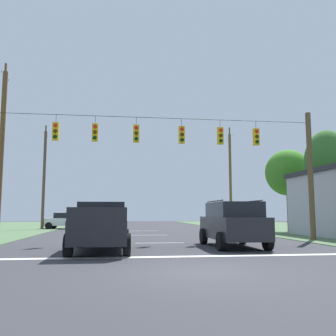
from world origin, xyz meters
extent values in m
plane|color=#333338|center=(0.00, 0.00, 0.00)|extent=(120.00, 120.00, 0.00)
cube|color=white|center=(0.00, 3.27, 0.00)|extent=(14.41, 0.45, 0.01)
cube|color=white|center=(0.00, 9.27, 0.00)|extent=(2.50, 0.15, 0.01)
cube|color=white|center=(0.00, 15.95, 0.00)|extent=(2.50, 0.15, 0.01)
cube|color=white|center=(0.00, 22.19, 0.00)|extent=(2.50, 0.15, 0.01)
cylinder|color=brown|center=(8.71, 10.10, 3.64)|extent=(0.30, 0.30, 7.28)
cylinder|color=black|center=(0.08, 10.10, 6.70)|extent=(17.26, 0.02, 0.02)
cylinder|color=black|center=(-5.47, 10.10, 6.48)|extent=(0.02, 0.02, 0.44)
cube|color=yellow|center=(-5.47, 10.10, 5.78)|extent=(0.32, 0.24, 0.95)
cylinder|color=red|center=(-5.47, 9.96, 6.08)|extent=(0.20, 0.04, 0.20)
cylinder|color=#352203|center=(-5.47, 9.96, 5.78)|extent=(0.20, 0.04, 0.20)
cylinder|color=black|center=(-5.47, 9.96, 5.48)|extent=(0.20, 0.04, 0.20)
cylinder|color=black|center=(-3.42, 10.10, 6.48)|extent=(0.02, 0.02, 0.44)
cube|color=yellow|center=(-3.42, 10.10, 5.78)|extent=(0.32, 0.24, 0.95)
cylinder|color=red|center=(-3.42, 9.96, 6.08)|extent=(0.20, 0.04, 0.20)
cylinder|color=#352203|center=(-3.42, 9.96, 5.78)|extent=(0.20, 0.04, 0.20)
cylinder|color=black|center=(-3.42, 9.96, 5.48)|extent=(0.20, 0.04, 0.20)
cylinder|color=black|center=(-1.22, 10.10, 6.48)|extent=(0.02, 0.02, 0.44)
cube|color=yellow|center=(-1.22, 10.10, 5.78)|extent=(0.32, 0.24, 0.95)
cylinder|color=red|center=(-1.22, 9.96, 6.08)|extent=(0.20, 0.04, 0.20)
cylinder|color=#352203|center=(-1.22, 9.96, 5.78)|extent=(0.20, 0.04, 0.20)
cylinder|color=black|center=(-1.22, 9.96, 5.48)|extent=(0.20, 0.04, 0.20)
cylinder|color=black|center=(1.28, 10.10, 6.48)|extent=(0.02, 0.02, 0.44)
cube|color=yellow|center=(1.28, 10.10, 5.78)|extent=(0.32, 0.24, 0.95)
cylinder|color=red|center=(1.28, 9.96, 6.08)|extent=(0.20, 0.04, 0.20)
cylinder|color=#352203|center=(1.28, 9.96, 5.78)|extent=(0.20, 0.04, 0.20)
cylinder|color=black|center=(1.28, 9.96, 5.48)|extent=(0.20, 0.04, 0.20)
cylinder|color=black|center=(3.46, 10.10, 6.48)|extent=(0.02, 0.02, 0.44)
cube|color=yellow|center=(3.46, 10.10, 5.78)|extent=(0.32, 0.24, 0.95)
cylinder|color=red|center=(3.46, 9.96, 6.08)|extent=(0.20, 0.04, 0.20)
cylinder|color=#352203|center=(3.46, 9.96, 5.78)|extent=(0.20, 0.04, 0.20)
cylinder|color=black|center=(3.46, 9.96, 5.48)|extent=(0.20, 0.04, 0.20)
cylinder|color=black|center=(5.54, 10.10, 6.48)|extent=(0.02, 0.02, 0.44)
cube|color=yellow|center=(5.54, 10.10, 5.78)|extent=(0.32, 0.24, 0.95)
cylinder|color=red|center=(5.54, 9.96, 6.08)|extent=(0.20, 0.04, 0.20)
cylinder|color=#352203|center=(5.54, 9.96, 5.78)|extent=(0.20, 0.04, 0.20)
cylinder|color=black|center=(5.54, 9.96, 5.48)|extent=(0.20, 0.04, 0.20)
cube|color=black|center=(-2.79, 5.44, 0.82)|extent=(2.02, 5.41, 0.85)
cube|color=black|center=(-2.78, 6.09, 1.60)|extent=(1.86, 1.91, 0.70)
cube|color=black|center=(-3.73, 4.09, 1.48)|extent=(0.11, 2.38, 0.45)
cube|color=black|center=(-1.85, 4.08, 1.48)|extent=(0.11, 2.38, 0.45)
cube|color=black|center=(-2.80, 2.79, 1.48)|extent=(1.96, 0.11, 0.45)
cylinder|color=black|center=(-3.78, 7.28, 0.40)|extent=(0.28, 0.80, 0.80)
cylinder|color=black|center=(-1.78, 7.27, 0.40)|extent=(0.28, 0.80, 0.80)
cylinder|color=black|center=(-3.79, 3.61, 0.40)|extent=(0.28, 0.80, 0.80)
cylinder|color=black|center=(-1.79, 3.60, 0.40)|extent=(0.28, 0.80, 0.80)
cube|color=black|center=(2.98, 6.59, 0.85)|extent=(1.98, 4.81, 0.95)
cube|color=black|center=(2.98, 6.44, 1.66)|extent=(1.82, 3.21, 0.65)
cylinder|color=black|center=(2.13, 6.45, 2.03)|extent=(0.07, 2.72, 0.05)
cylinder|color=black|center=(3.83, 6.44, 2.03)|extent=(0.07, 2.72, 0.05)
cylinder|color=black|center=(2.02, 8.23, 0.38)|extent=(0.26, 0.76, 0.76)
cylinder|color=black|center=(3.97, 8.22, 0.38)|extent=(0.26, 0.76, 0.76)
cylinder|color=black|center=(2.00, 4.97, 0.38)|extent=(0.26, 0.76, 0.76)
cylinder|color=black|center=(3.95, 4.96, 0.38)|extent=(0.26, 0.76, 0.76)
cube|color=silver|center=(-7.05, 27.11, 0.67)|extent=(4.45, 2.18, 0.70)
cube|color=black|center=(-7.05, 27.11, 1.27)|extent=(2.24, 1.80, 0.50)
cylinder|color=black|center=(-5.56, 27.88, 0.32)|extent=(0.66, 0.28, 0.64)
cylinder|color=black|center=(-5.72, 26.08, 0.32)|extent=(0.66, 0.28, 0.64)
cylinder|color=black|center=(-8.39, 28.13, 0.32)|extent=(0.66, 0.28, 0.64)
cylinder|color=black|center=(-8.55, 26.34, 0.32)|extent=(0.66, 0.28, 0.64)
cylinder|color=brown|center=(9.35, 27.65, 4.87)|extent=(0.27, 0.27, 9.74)
cube|color=brown|center=(9.35, 27.65, 9.34)|extent=(0.12, 0.12, 2.28)
cylinder|color=#B2B7BC|center=(9.35, 28.56, 9.46)|extent=(0.08, 0.08, 0.12)
cylinder|color=#B2B7BC|center=(9.35, 26.74, 9.46)|extent=(0.08, 0.08, 0.12)
cylinder|color=brown|center=(-9.23, 13.64, 5.12)|extent=(0.31, 0.31, 10.25)
cube|color=brown|center=(-9.23, 13.64, 9.85)|extent=(0.12, 0.12, 1.87)
cylinder|color=#B2B7BC|center=(-9.23, 14.39, 9.97)|extent=(0.08, 0.08, 0.12)
cylinder|color=#B2B7BC|center=(-9.23, 12.89, 9.97)|extent=(0.08, 0.08, 0.12)
cylinder|color=brown|center=(-9.15, 26.36, 4.63)|extent=(0.27, 0.27, 9.25)
cube|color=brown|center=(-9.15, 26.36, 8.85)|extent=(0.12, 0.12, 1.95)
cylinder|color=#B2B7BC|center=(-9.15, 27.14, 8.97)|extent=(0.08, 0.08, 0.12)
cylinder|color=#B2B7BC|center=(-9.15, 25.58, 8.97)|extent=(0.08, 0.08, 0.12)
cylinder|color=brown|center=(12.41, 14.52, 1.78)|extent=(0.25, 0.25, 3.55)
ellipsoid|color=#346929|center=(12.41, 14.52, 4.90)|extent=(3.17, 3.17, 4.90)
cylinder|color=brown|center=(11.49, 18.78, 1.87)|extent=(0.40, 0.40, 3.73)
ellipsoid|color=#3E8124|center=(11.49, 18.78, 4.76)|extent=(3.65, 3.65, 3.74)
camera|label=1|loc=(-2.07, -9.80, 1.51)|focal=39.89mm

